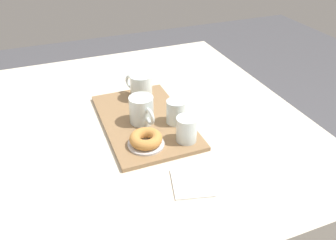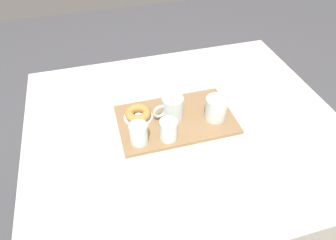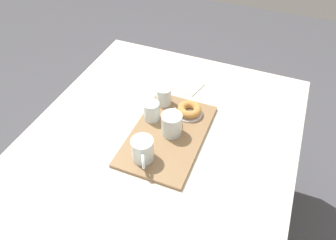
{
  "view_description": "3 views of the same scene",
  "coord_description": "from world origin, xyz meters",
  "views": [
    {
      "loc": [
        1.03,
        -0.33,
        1.42
      ],
      "look_at": [
        0.1,
        0.04,
        0.77
      ],
      "focal_mm": 36.85,
      "sensor_mm": 36.0,
      "label": 1
    },
    {
      "loc": [
        0.31,
        0.84,
        1.59
      ],
      "look_at": [
        0.07,
        -0.0,
        0.77
      ],
      "focal_mm": 32.17,
      "sensor_mm": 36.0,
      "label": 2
    },
    {
      "loc": [
        -0.82,
        -0.37,
        1.73
      ],
      "look_at": [
        0.08,
        -0.01,
        0.78
      ],
      "focal_mm": 34.68,
      "sensor_mm": 36.0,
      "label": 3
    }
  ],
  "objects": [
    {
      "name": "dining_table",
      "position": [
        0.0,
        0.0,
        0.65
      ],
      "size": [
        1.28,
        1.1,
        0.74
      ],
      "color": "beige",
      "rests_on": "ground"
    },
    {
      "name": "serving_tray",
      "position": [
        0.03,
        -0.03,
        0.74
      ],
      "size": [
        0.47,
        0.29,
        0.01
      ],
      "primitive_type": "cube",
      "color": "olive",
      "rests_on": "dining_table"
    },
    {
      "name": "tea_mug_left",
      "position": [
        0.05,
        -0.04,
        0.8
      ],
      "size": [
        0.13,
        0.09,
        0.1
      ],
      "color": "silver",
      "rests_on": "serving_tray"
    },
    {
      "name": "tea_mug_right",
      "position": [
        -0.12,
        0.01,
        0.8
      ],
      "size": [
        0.12,
        0.09,
        0.1
      ],
      "color": "silver",
      "rests_on": "serving_tray"
    },
    {
      "name": "water_glass_near",
      "position": [
        0.2,
        0.06,
        0.79
      ],
      "size": [
        0.07,
        0.07,
        0.09
      ],
      "color": "silver",
      "rests_on": "serving_tray"
    },
    {
      "name": "water_glass_far",
      "position": [
        0.09,
        0.07,
        0.79
      ],
      "size": [
        0.07,
        0.07,
        0.09
      ],
      "color": "silver",
      "rests_on": "serving_tray"
    },
    {
      "name": "donut_plate_left",
      "position": [
        0.18,
        -0.07,
        0.75
      ],
      "size": [
        0.12,
        0.12,
        0.01
      ],
      "primitive_type": "cylinder",
      "color": "silver",
      "rests_on": "serving_tray"
    },
    {
      "name": "sugar_donut_left",
      "position": [
        0.18,
        -0.07,
        0.78
      ],
      "size": [
        0.11,
        0.11,
        0.03
      ],
      "primitive_type": "torus",
      "color": "#BC7F3D",
      "rests_on": "donut_plate_left"
    },
    {
      "name": "paper_napkin",
      "position": [
        0.38,
        -0.0,
        0.74
      ],
      "size": [
        0.15,
        0.14,
        0.01
      ],
      "primitive_type": "cube",
      "rotation": [
        0.0,
        0.0,
        -0.25
      ],
      "color": "white",
      "rests_on": "dining_table"
    }
  ]
}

